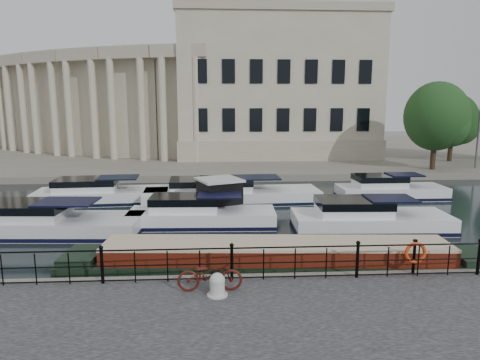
% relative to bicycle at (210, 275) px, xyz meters
% --- Properties ---
extents(ground_plane, '(160.00, 160.00, 0.00)m').
position_rel_bicycle_xyz_m(ground_plane, '(0.68, 2.98, -1.05)').
color(ground_plane, black).
rests_on(ground_plane, ground).
extents(far_bank, '(120.00, 42.00, 0.55)m').
position_rel_bicycle_xyz_m(far_bank, '(0.68, 41.98, -0.78)').
color(far_bank, '#6B665B').
rests_on(far_bank, ground_plane).
extents(railing, '(24.14, 0.14, 1.22)m').
position_rel_bicycle_xyz_m(railing, '(0.68, 0.73, 0.15)').
color(railing, black).
rests_on(railing, near_quay).
extents(civic_building, '(53.55, 31.84, 16.85)m').
position_rel_bicycle_xyz_m(civic_building, '(-0.32, 37.68, 5.98)').
color(civic_building, '#ADA38C').
rests_on(civic_building, far_bank).
extents(bicycle, '(1.93, 0.69, 1.01)m').
position_rel_bicycle_xyz_m(bicycle, '(0.00, 0.00, 0.00)').
color(bicycle, '#48130C').
rests_on(bicycle, near_quay).
extents(mooring_bollard, '(0.60, 0.60, 0.68)m').
position_rel_bicycle_xyz_m(mooring_bollard, '(0.22, -0.34, -0.19)').
color(mooring_bollard, '#B8B8B4').
rests_on(mooring_bollard, near_quay).
extents(life_ring_post, '(0.72, 0.19, 1.17)m').
position_rel_bicycle_xyz_m(life_ring_post, '(6.60, 0.81, 0.23)').
color(life_ring_post, black).
rests_on(life_ring_post, near_quay).
extents(narrowboat, '(15.39, 2.99, 1.56)m').
position_rel_bicycle_xyz_m(narrowboat, '(2.33, 2.46, -0.69)').
color(narrowboat, black).
rests_on(narrowboat, ground_plane).
extents(harbour_hut, '(3.62, 3.35, 2.18)m').
position_rel_bicycle_xyz_m(harbour_hut, '(0.38, 10.49, -0.10)').
color(harbour_hut, '#6B665B').
rests_on(harbour_hut, ground_plane).
extents(cabin_cruisers, '(27.32, 9.92, 1.99)m').
position_rel_bicycle_xyz_m(cabin_cruisers, '(0.04, 11.35, -0.69)').
color(cabin_cruisers, silver).
rests_on(cabin_cruisers, ground_plane).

